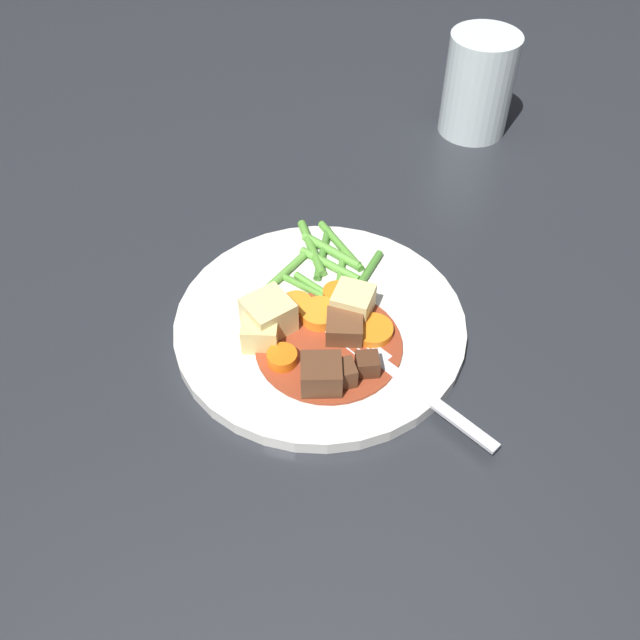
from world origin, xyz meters
name	(u,v)px	position (x,y,z in m)	size (l,w,h in m)	color
ground_plane	(320,330)	(0.00, 0.00, 0.00)	(3.00, 3.00, 0.00)	#26282D
dinner_plate	(320,325)	(0.00, 0.00, 0.01)	(0.26, 0.26, 0.01)	white
stew_sauce	(324,345)	(0.03, 0.00, 0.01)	(0.13, 0.13, 0.00)	#93381E
carrot_slice_0	(282,359)	(0.04, -0.04, 0.02)	(0.03, 0.03, 0.01)	orange
carrot_slice_1	(337,295)	(-0.02, 0.02, 0.02)	(0.03, 0.03, 0.01)	orange
carrot_slice_2	(372,331)	(0.03, 0.04, 0.02)	(0.04, 0.04, 0.01)	orange
carrot_slice_3	(318,314)	(0.00, 0.00, 0.02)	(0.03, 0.03, 0.01)	orange
carrot_slice_4	(296,305)	(-0.02, -0.02, 0.02)	(0.03, 0.03, 0.01)	orange
potato_chunk_0	(353,303)	(0.00, 0.03, 0.03)	(0.03, 0.03, 0.03)	#EAD68C
potato_chunk_1	(260,332)	(0.01, -0.06, 0.03)	(0.03, 0.03, 0.03)	#E5CC7A
potato_chunk_2	(269,317)	(0.00, -0.05, 0.03)	(0.04, 0.04, 0.03)	#EAD68C
meat_chunk_0	(344,328)	(0.02, 0.02, 0.02)	(0.03, 0.03, 0.02)	brown
meat_chunk_1	(321,375)	(0.07, -0.02, 0.03)	(0.03, 0.03, 0.03)	#56331E
meat_chunk_2	(367,365)	(0.07, 0.02, 0.02)	(0.02, 0.02, 0.02)	#4C2B19
meat_chunk_3	(347,374)	(0.07, 0.00, 0.02)	(0.02, 0.02, 0.02)	#56331E
green_bean_0	(314,290)	(-0.04, 0.00, 0.02)	(0.01, 0.01, 0.07)	#599E38
green_bean_1	(330,265)	(-0.06, 0.03, 0.02)	(0.01, 0.01, 0.07)	#66AD42
green_bean_2	(326,294)	(-0.03, 0.01, 0.02)	(0.01, 0.01, 0.07)	#66AD42
green_bean_3	(366,275)	(-0.04, 0.05, 0.02)	(0.01, 0.01, 0.07)	#4C8E33
green_bean_4	(288,269)	(-0.07, -0.01, 0.02)	(0.01, 0.01, 0.06)	#66AD42
green_bean_5	(341,273)	(-0.05, 0.03, 0.02)	(0.01, 0.01, 0.06)	#599E38
green_bean_6	(340,246)	(-0.09, 0.04, 0.02)	(0.01, 0.01, 0.08)	#599E38
green_bean_7	(323,253)	(-0.08, 0.02, 0.02)	(0.01, 0.01, 0.07)	#4C8E33
green_bean_8	(312,248)	(-0.09, 0.01, 0.02)	(0.01, 0.01, 0.08)	#599E38
green_bean_9	(331,251)	(-0.08, 0.03, 0.02)	(0.01, 0.01, 0.07)	#66AD42
fork	(403,379)	(0.08, 0.05, 0.01)	(0.16, 0.10, 0.00)	silver
water_glass	(478,85)	(-0.27, 0.26, 0.06)	(0.08, 0.08, 0.12)	silver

